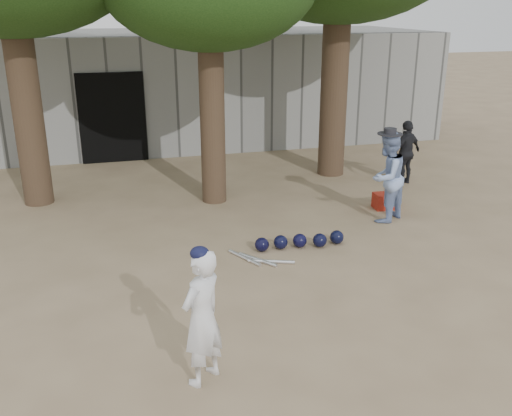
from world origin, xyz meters
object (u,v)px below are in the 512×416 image
object	(u,v)px
spectator_dark	(406,152)
red_bag	(385,201)
spectator_blue	(387,177)
boy_player	(202,318)

from	to	relation	value
spectator_dark	red_bag	size ratio (longest dim) A/B	3.34
red_bag	spectator_dark	bearing A→B (deg)	49.51
spectator_blue	red_bag	distance (m)	0.94
boy_player	spectator_blue	bearing A→B (deg)	-176.62
boy_player	red_bag	distance (m)	6.19
spectator_blue	red_bag	xyz separation A→B (m)	(0.32, 0.57, -0.67)
boy_player	spectator_dark	bearing A→B (deg)	-173.79
red_bag	boy_player	bearing A→B (deg)	-134.88
spectator_blue	boy_player	bearing A→B (deg)	10.42
spectator_blue	spectator_dark	bearing A→B (deg)	-160.33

